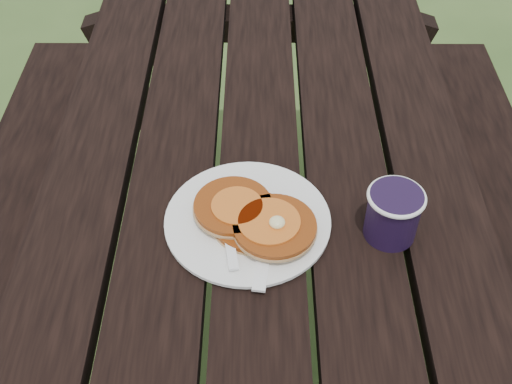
{
  "coord_description": "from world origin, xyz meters",
  "views": [
    {
      "loc": [
        -0.0,
        -0.78,
        1.52
      ],
      "look_at": [
        -0.01,
        -0.07,
        0.8
      ],
      "focal_mm": 45.0,
      "sensor_mm": 36.0,
      "label": 1
    }
  ],
  "objects_px": {
    "picnic_table": "(259,310)",
    "pancake_stack": "(255,218)",
    "plate": "(248,221)",
    "coffee_cup": "(393,212)"
  },
  "relations": [
    {
      "from": "plate",
      "to": "pancake_stack",
      "type": "distance_m",
      "value": 0.03
    },
    {
      "from": "picnic_table",
      "to": "pancake_stack",
      "type": "bearing_deg",
      "value": -94.18
    },
    {
      "from": "picnic_table",
      "to": "coffee_cup",
      "type": "relative_size",
      "value": 20.07
    },
    {
      "from": "picnic_table",
      "to": "pancake_stack",
      "type": "height_order",
      "value": "pancake_stack"
    },
    {
      "from": "pancake_stack",
      "to": "coffee_cup",
      "type": "bearing_deg",
      "value": -2.14
    },
    {
      "from": "plate",
      "to": "coffee_cup",
      "type": "distance_m",
      "value": 0.23
    },
    {
      "from": "plate",
      "to": "pancake_stack",
      "type": "relative_size",
      "value": 1.34
    },
    {
      "from": "pancake_stack",
      "to": "coffee_cup",
      "type": "xyz_separation_m",
      "value": [
        0.21,
        -0.01,
        0.03
      ]
    },
    {
      "from": "pancake_stack",
      "to": "plate",
      "type": "bearing_deg",
      "value": 134.86
    },
    {
      "from": "plate",
      "to": "coffee_cup",
      "type": "bearing_deg",
      "value": -4.97
    }
  ]
}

